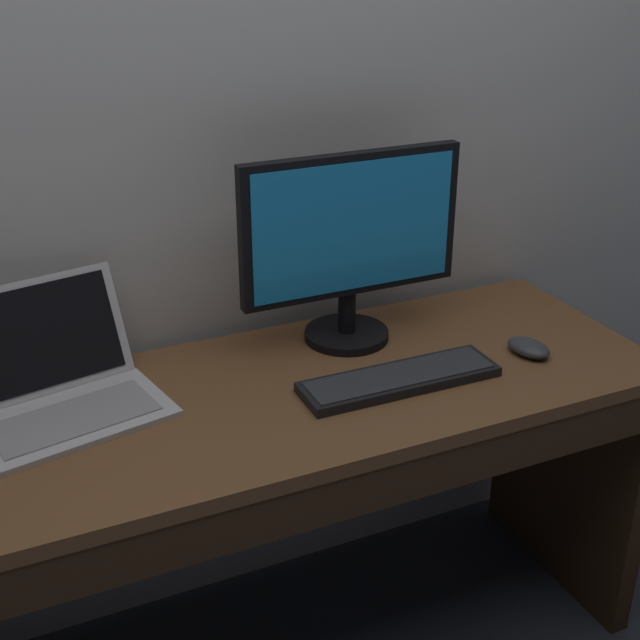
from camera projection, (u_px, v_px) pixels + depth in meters
The scene contains 6 objects.
back_wall at pixel (211, 65), 1.75m from camera, with size 4.05×0.04×2.64m, color silver.
desk at pixel (283, 483), 1.81m from camera, with size 1.61×0.57×0.73m.
laptop_silver at pixel (57, 383), 1.65m from camera, with size 0.41×0.36×0.22m.
external_monitor at pixel (351, 241), 1.83m from camera, with size 0.50×0.19×0.43m.
wired_keyboard at pixel (399, 379), 1.75m from camera, with size 0.42×0.12×0.02m.
computer_mouse at pixel (529, 347), 1.87m from camera, with size 0.07×0.10×0.03m, color #38383D.
Camera 1 is at (-0.55, -1.40, 1.59)m, focal length 48.36 mm.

